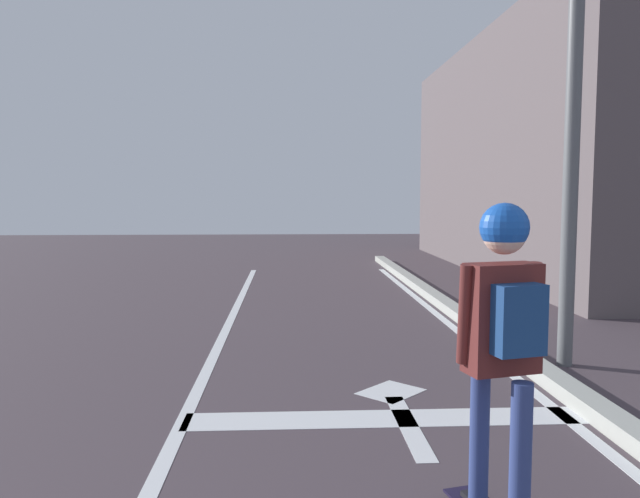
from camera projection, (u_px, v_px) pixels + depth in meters
The scene contains 8 objects.
lane_line_center at pixel (187, 413), 5.19m from camera, with size 0.12×20.00×0.01m, color silver.
lane_line_curbside at pixel (553, 407), 5.35m from camera, with size 0.12×20.00×0.01m, color silver.
stop_bar at pixel (385, 418), 5.08m from camera, with size 3.30×0.40×0.01m, color silver.
lane_arrow_stem at pixel (408, 425), 4.93m from camera, with size 0.16×1.40×0.01m, color silver.
lane_arrow_head at pixel (391, 392), 5.77m from camera, with size 0.56×0.44×0.01m, color silver.
curb_strip at pixel (581, 399), 5.36m from camera, with size 0.24×24.00×0.14m, color #A3A59C.
skater at pixel (504, 322), 3.23m from camera, with size 0.47×0.63×1.73m.
traffic_signal_mast at pixel (471, 15), 6.30m from camera, with size 3.89×0.34×5.19m.
Camera 1 is at (1.08, 0.90, 1.84)m, focal length 34.59 mm.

